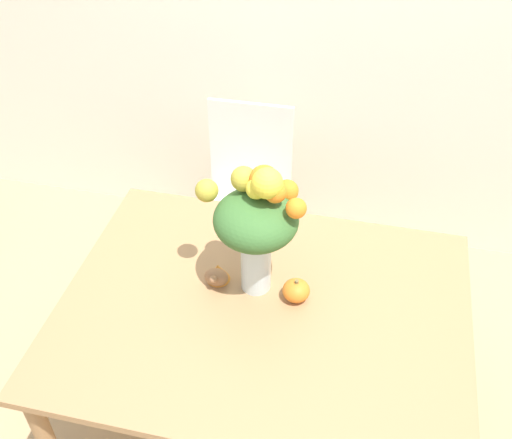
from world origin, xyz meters
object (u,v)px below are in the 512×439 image
at_px(flower_vase, 257,220).
at_px(pumpkin, 296,290).
at_px(dining_chair_near_window, 246,203).
at_px(turkey_figurine, 217,274).

xyz_separation_m(flower_vase, pumpkin, (0.15, -0.04, -0.26)).
bearing_deg(flower_vase, dining_chair_near_window, 106.74).
distance_m(pumpkin, dining_chair_near_window, 0.94).
height_order(flower_vase, pumpkin, flower_vase).
bearing_deg(dining_chair_near_window, flower_vase, -74.20).
distance_m(flower_vase, pumpkin, 0.30).
xyz_separation_m(flower_vase, turkey_figurine, (-0.14, -0.02, -0.26)).
bearing_deg(turkey_figurine, flower_vase, 7.24).
height_order(pumpkin, turkey_figurine, pumpkin).
xyz_separation_m(turkey_figurine, dining_chair_near_window, (-0.09, 0.78, -0.31)).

